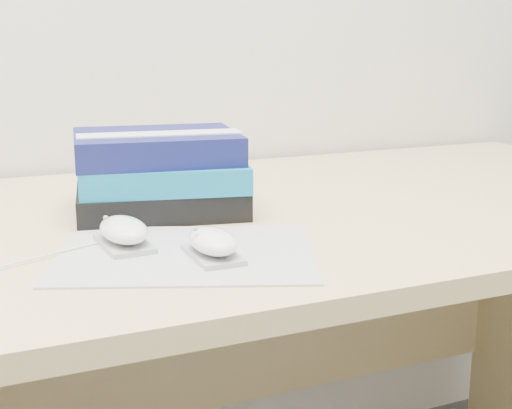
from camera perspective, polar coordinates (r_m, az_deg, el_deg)
name	(u,v)px	position (r m, az deg, el deg)	size (l,w,h in m)	color
desk	(259,327)	(1.27, 0.24, -9.77)	(1.60, 0.80, 0.73)	tan
mousepad	(186,253)	(0.90, -5.60, -3.89)	(0.31, 0.24, 0.00)	gray
mouse_rear	(124,232)	(0.93, -10.53, -2.19)	(0.06, 0.11, 0.04)	#A6A6A9
mouse_front	(213,243)	(0.87, -3.48, -3.12)	(0.05, 0.10, 0.04)	#A4A3A6
usb_cable	(33,259)	(0.90, -17.41, -4.16)	(0.00, 0.00, 0.22)	silver
book_stack	(160,173)	(1.10, -7.69, 2.54)	(0.29, 0.25, 0.12)	black
pouch	(154,165)	(1.19, -8.17, 3.17)	(0.15, 0.13, 0.12)	black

